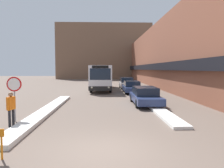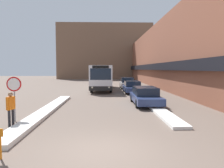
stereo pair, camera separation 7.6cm
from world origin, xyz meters
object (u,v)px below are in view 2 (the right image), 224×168
at_px(parked_car_middle, 132,87).
at_px(pedestrian, 11,106).
at_px(stop_sign, 14,89).
at_px(parked_car_front, 145,96).
at_px(parked_car_back, 127,83).
at_px(city_bus, 102,77).

height_order(parked_car_middle, pedestrian, pedestrian).
bearing_deg(stop_sign, parked_car_middle, 59.95).
relative_size(parked_car_front, parked_car_middle, 1.03).
distance_m(parked_car_front, parked_car_back, 13.99).
distance_m(city_bus, pedestrian, 18.93).
bearing_deg(stop_sign, pedestrian, -77.47).
xyz_separation_m(parked_car_middle, pedestrian, (-7.57, -14.39, 0.30)).
bearing_deg(parked_car_back, parked_car_front, -90.00).
distance_m(parked_car_back, pedestrian, 21.53).
relative_size(parked_car_front, pedestrian, 2.97).
xyz_separation_m(parked_car_back, pedestrian, (-7.57, -20.16, 0.23)).
distance_m(city_bus, stop_sign, 18.04).
relative_size(city_bus, parked_car_back, 2.69).
bearing_deg(parked_car_front, stop_sign, -146.14).
xyz_separation_m(city_bus, parked_car_front, (3.57, -12.33, -1.01)).
distance_m(city_bus, parked_car_middle, 5.52).
bearing_deg(parked_car_middle, city_bus, 131.07).
xyz_separation_m(parked_car_middle, parked_car_back, (0.00, 5.76, 0.07)).
bearing_deg(parked_car_front, pedestrian, -140.86).
bearing_deg(city_bus, stop_sign, -103.50).
bearing_deg(parked_car_back, parked_car_middle, -90.00).
bearing_deg(pedestrian, parked_car_back, -10.24).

